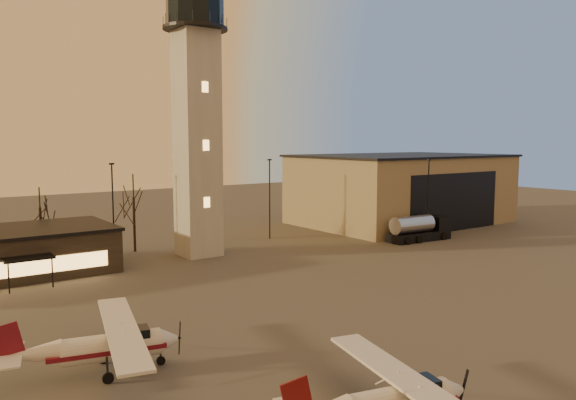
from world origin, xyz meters
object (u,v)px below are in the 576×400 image
(fuel_truck, at_px, (419,231))
(cessna_rear, at_px, (115,351))
(control_tower, at_px, (197,104))
(hangar, at_px, (401,189))

(fuel_truck, bearing_deg, cessna_rear, -154.67)
(control_tower, xyz_separation_m, hangar, (36.00, 3.98, -11.17))
(hangar, bearing_deg, cessna_rear, -151.42)
(cessna_rear, height_order, fuel_truck, cessna_rear)
(cessna_rear, bearing_deg, control_tower, 68.23)
(control_tower, height_order, cessna_rear, control_tower)
(hangar, bearing_deg, control_tower, -173.69)
(cessna_rear, distance_m, fuel_truck, 47.35)
(control_tower, distance_m, fuel_truck, 31.37)
(hangar, distance_m, fuel_truck, 16.04)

